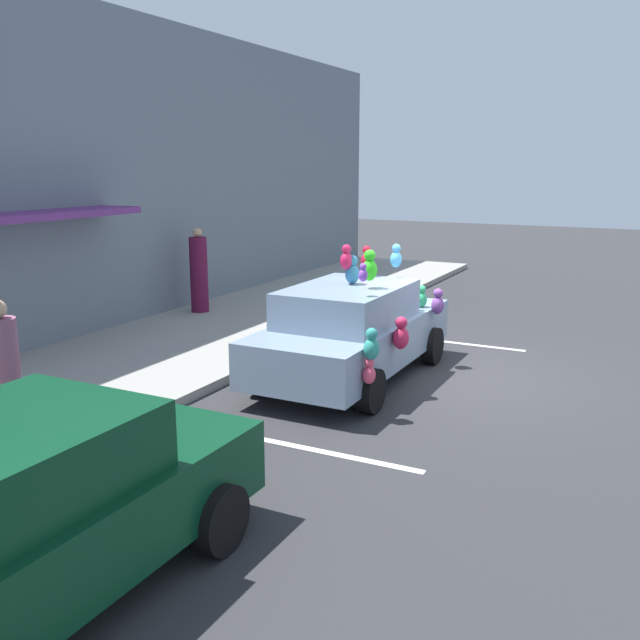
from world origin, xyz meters
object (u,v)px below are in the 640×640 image
parked_sedan_behind (23,512)px  pedestrian_walking_past (5,384)px  pedestrian_near_shopfront (199,273)px  teddy_bear_on_sidewalk (304,304)px  plush_covered_car (353,330)px

parked_sedan_behind → pedestrian_walking_past: 2.91m
parked_sedan_behind → pedestrian_near_shopfront: bearing=29.3°
teddy_bear_on_sidewalk → pedestrian_near_shopfront: pedestrian_near_shopfront is taller
teddy_bear_on_sidewalk → pedestrian_walking_past: pedestrian_walking_past is taller
plush_covered_car → pedestrian_near_shopfront: plush_covered_car is taller
parked_sedan_behind → pedestrian_walking_past: (1.75, 2.32, 0.19)m
teddy_bear_on_sidewalk → pedestrian_near_shopfront: (-0.52, 2.39, 0.57)m
teddy_bear_on_sidewalk → plush_covered_car: bearing=-140.7°
parked_sedan_behind → pedestrian_walking_past: bearing=53.0°
parked_sedan_behind → teddy_bear_on_sidewalk: (9.64, 2.73, -0.34)m
teddy_bear_on_sidewalk → pedestrian_near_shopfront: bearing=102.2°
teddy_bear_on_sidewalk → pedestrian_near_shopfront: 2.51m
pedestrian_near_shopfront → plush_covered_car: bearing=-117.7°
plush_covered_car → pedestrian_walking_past: (-4.79, 2.14, 0.16)m
plush_covered_car → parked_sedan_behind: bearing=-178.4°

